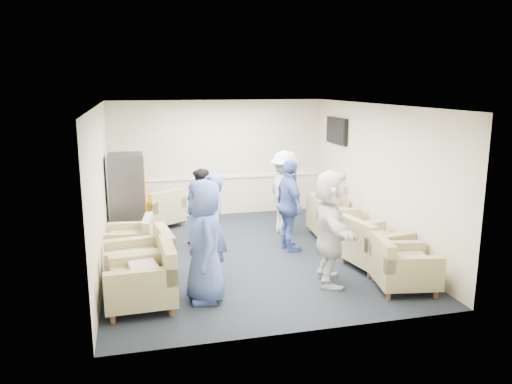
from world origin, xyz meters
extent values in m
plane|color=black|center=(0.00, 0.00, 0.00)|extent=(6.00, 6.00, 0.00)
plane|color=white|center=(0.00, 0.00, 2.70)|extent=(6.00, 6.00, 0.00)
cube|color=beige|center=(0.00, 3.00, 1.35)|extent=(5.00, 0.02, 2.70)
cube|color=beige|center=(0.00, -3.00, 1.35)|extent=(5.00, 0.02, 2.70)
cube|color=beige|center=(-2.50, 0.00, 1.35)|extent=(0.02, 6.00, 2.70)
cube|color=beige|center=(2.50, 0.00, 1.35)|extent=(0.02, 6.00, 2.70)
cube|color=silver|center=(0.00, 2.98, 0.90)|extent=(4.98, 0.04, 0.06)
cube|color=black|center=(2.44, 1.80, 2.05)|extent=(0.07, 1.00, 0.58)
cube|color=black|center=(2.40, 1.80, 2.05)|extent=(0.01, 0.92, 0.50)
cube|color=#46474D|center=(2.48, 1.80, 1.90)|extent=(0.04, 0.10, 0.25)
cube|color=#968C61|center=(-1.94, -1.78, 0.29)|extent=(0.98, 0.98, 0.31)
cube|color=#947B51|center=(-1.94, -1.78, 0.50)|extent=(0.68, 0.64, 0.11)
cube|color=#968C61|center=(-1.55, -1.77, 0.67)|extent=(0.19, 0.96, 0.45)
cube|color=#968C61|center=(-1.94, -1.11, 0.29)|extent=(1.05, 1.05, 0.31)
cube|color=#947B51|center=(-1.94, -1.11, 0.50)|extent=(0.73, 0.69, 0.11)
cube|color=#968C61|center=(-1.54, -1.06, 0.67)|extent=(0.27, 0.96, 0.45)
cube|color=#968C61|center=(-2.10, 0.23, 0.25)|extent=(0.91, 0.91, 0.27)
cube|color=#947B51|center=(-2.10, 0.23, 0.43)|extent=(0.63, 0.59, 0.10)
cube|color=#968C61|center=(-1.76, 0.19, 0.58)|extent=(0.24, 0.83, 0.38)
cube|color=#968C61|center=(1.95, -2.10, 0.27)|extent=(1.01, 1.01, 0.29)
cube|color=#947B51|center=(1.95, -2.10, 0.46)|extent=(0.69, 0.66, 0.10)
cube|color=#968C61|center=(1.59, -2.04, 0.61)|extent=(0.29, 0.88, 0.41)
cube|color=#968C61|center=(1.96, -1.13, 0.28)|extent=(1.07, 1.07, 0.30)
cube|color=#947B51|center=(1.96, -1.13, 0.49)|extent=(0.73, 0.70, 0.11)
cube|color=#968C61|center=(1.58, -1.20, 0.65)|extent=(0.31, 0.94, 0.43)
cube|color=#968C61|center=(1.97, 0.01, 0.24)|extent=(0.87, 0.87, 0.26)
cube|color=#947B51|center=(1.97, 0.01, 0.42)|extent=(0.60, 0.57, 0.09)
cube|color=#968C61|center=(1.64, 0.04, 0.56)|extent=(0.21, 0.80, 0.37)
cube|color=#968C61|center=(1.96, 0.71, 0.28)|extent=(0.98, 0.98, 0.30)
cube|color=#947B51|center=(1.96, 0.71, 0.48)|extent=(0.67, 0.64, 0.11)
cube|color=#968C61|center=(1.59, 0.75, 0.64)|extent=(0.23, 0.91, 0.42)
cube|color=#968C61|center=(-1.49, 2.29, 0.28)|extent=(1.25, 1.25, 0.30)
cube|color=#947B51|center=(-1.49, 2.29, 0.48)|extent=(0.83, 0.85, 0.11)
cube|color=#968C61|center=(-1.28, 1.98, 0.64)|extent=(0.83, 0.63, 0.42)
cube|color=#46474D|center=(-2.10, 1.59, 0.86)|extent=(0.68, 0.81, 1.71)
cube|color=#FD6305|center=(-1.75, 1.59, 0.94)|extent=(0.02, 0.69, 1.37)
cube|color=black|center=(-1.75, 1.59, 0.23)|extent=(0.02, 0.41, 0.11)
cube|color=black|center=(-1.74, -0.65, 0.22)|extent=(0.37, 0.31, 0.44)
sphere|color=black|center=(-1.74, -0.65, 0.42)|extent=(0.22, 0.22, 0.22)
cube|color=beige|center=(-1.89, -1.78, 0.57)|extent=(0.42, 0.52, 0.14)
imported|color=#445AA3|center=(-1.03, -1.75, 0.89)|extent=(0.62, 0.90, 1.78)
imported|color=#445AA3|center=(-0.79, -0.97, 0.85)|extent=(0.49, 0.67, 1.71)
imported|color=black|center=(-0.71, 0.62, 0.76)|extent=(0.93, 0.92, 1.52)
imported|color=silver|center=(1.04, 1.08, 0.87)|extent=(0.80, 1.20, 1.74)
imported|color=#445AA3|center=(0.81, 0.07, 0.86)|extent=(0.52, 1.04, 1.72)
imported|color=silver|center=(0.94, -1.60, 0.90)|extent=(0.92, 1.75, 1.80)
camera|label=1|loc=(-1.96, -8.46, 3.06)|focal=35.00mm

